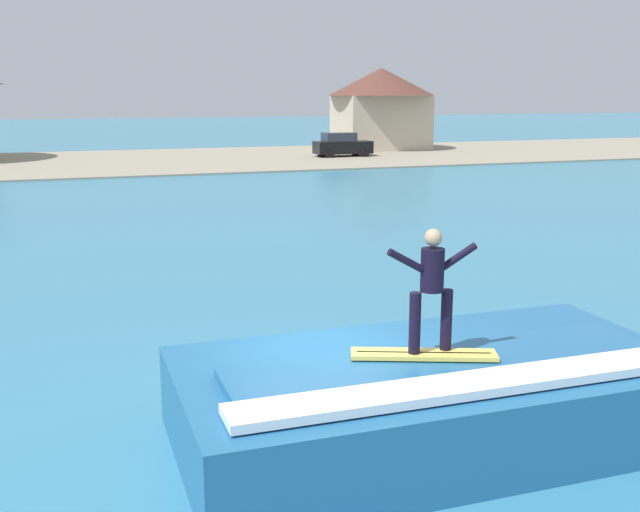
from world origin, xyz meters
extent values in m
plane|color=teal|center=(0.00, 0.00, 0.00)|extent=(260.00, 260.00, 0.00)
cube|color=#236394|center=(1.25, -1.15, 0.58)|extent=(7.20, 3.64, 1.16)
cube|color=#236394|center=(1.25, -1.60, 1.22)|extent=(6.12, 1.64, 0.13)
cube|color=white|center=(1.25, -2.33, 1.25)|extent=(6.48, 0.66, 0.12)
cube|color=#EAD159|center=(0.99, -1.34, 1.34)|extent=(2.00, 1.08, 0.06)
cube|color=black|center=(0.99, -1.34, 1.36)|extent=(1.73, 0.69, 0.01)
cylinder|color=black|center=(0.85, -1.33, 1.80)|extent=(0.16, 0.16, 0.86)
cylinder|color=black|center=(1.33, -1.33, 1.80)|extent=(0.16, 0.16, 0.86)
cylinder|color=black|center=(1.09, -1.33, 2.52)|extent=(0.32, 0.32, 0.59)
sphere|color=tan|center=(1.09, -1.33, 2.96)|extent=(0.24, 0.24, 0.24)
cylinder|color=black|center=(0.69, -1.33, 2.68)|extent=(0.53, 0.10, 0.36)
cylinder|color=black|center=(1.49, -1.33, 2.68)|extent=(0.53, 0.10, 0.36)
cube|color=gray|center=(0.00, 43.82, 0.05)|extent=(120.00, 19.72, 0.11)
cube|color=black|center=(16.16, 42.29, 0.77)|extent=(4.20, 1.72, 0.90)
cube|color=#262D38|center=(15.85, 42.29, 1.54)|extent=(2.31, 1.55, 0.64)
cylinder|color=black|center=(17.53, 43.20, 0.32)|extent=(0.64, 0.22, 0.64)
cylinder|color=black|center=(17.53, 41.38, 0.32)|extent=(0.64, 0.22, 0.64)
cylinder|color=black|center=(14.80, 43.20, 0.32)|extent=(0.64, 0.22, 0.64)
cylinder|color=black|center=(14.80, 41.38, 0.32)|extent=(0.64, 0.22, 0.64)
cube|color=beige|center=(21.62, 47.97, 2.23)|extent=(7.02, 5.43, 4.47)
cone|color=brown|center=(21.62, 47.97, 5.56)|extent=(8.70, 8.70, 2.19)
camera|label=1|loc=(-3.53, -10.17, 4.88)|focal=42.36mm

